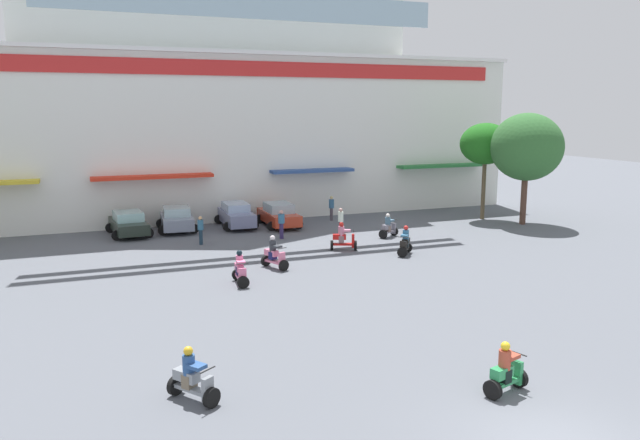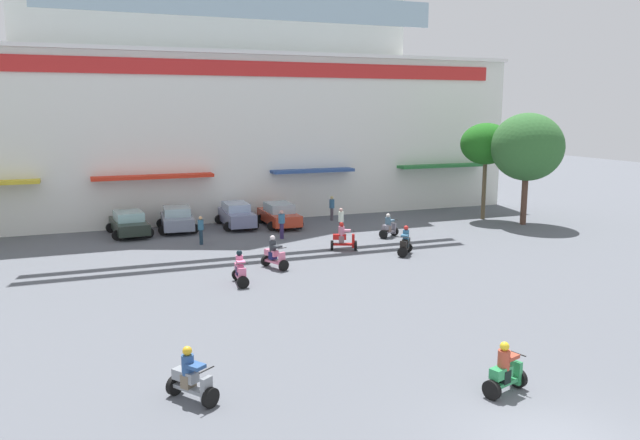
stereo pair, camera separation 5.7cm
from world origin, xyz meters
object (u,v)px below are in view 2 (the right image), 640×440
at_px(plaza_tree_1, 527,147).
at_px(parked_car_2, 236,215).
at_px(scooter_rider_3, 343,238).
at_px(scooter_rider_4, 405,243).
at_px(parked_car_1, 177,219).
at_px(pedestrian_1, 282,223).
at_px(scooter_rider_2, 274,255).
at_px(pedestrian_2, 341,219).
at_px(parked_car_3, 279,215).
at_px(scooter_rider_6, 389,227).
at_px(pedestrian_0, 332,207).
at_px(scooter_rider_0, 240,270).
at_px(scooter_rider_1, 505,372).
at_px(parked_car_0, 129,223).
at_px(pedestrian_4, 201,228).
at_px(scooter_rider_5, 191,379).
at_px(plaza_tree_3, 486,144).

distance_m(plaza_tree_1, parked_car_2, 19.08).
relative_size(parked_car_2, scooter_rider_3, 2.95).
bearing_deg(scooter_rider_4, parked_car_1, 132.97).
relative_size(scooter_rider_4, pedestrian_1, 0.91).
height_order(scooter_rider_2, pedestrian_2, pedestrian_2).
height_order(parked_car_3, scooter_rider_6, parked_car_3).
distance_m(scooter_rider_3, pedestrian_2, 4.13).
distance_m(scooter_rider_4, pedestrian_0, 10.67).
distance_m(scooter_rider_0, pedestrian_1, 9.56).
bearing_deg(pedestrian_1, scooter_rider_1, -91.56).
distance_m(scooter_rider_3, pedestrian_0, 8.96).
distance_m(parked_car_0, scooter_rider_4, 16.54).
height_order(parked_car_1, scooter_rider_1, parked_car_1).
bearing_deg(pedestrian_2, pedestrian_1, 177.26).
relative_size(parked_car_3, scooter_rider_0, 2.98).
relative_size(parked_car_2, parked_car_3, 1.02).
relative_size(scooter_rider_4, pedestrian_4, 0.95).
bearing_deg(pedestrian_2, parked_car_0, 159.48).
height_order(scooter_rider_5, pedestrian_4, pedestrian_4).
xyz_separation_m(plaza_tree_3, parked_car_2, (-16.41, 3.27, -4.30)).
height_order(scooter_rider_3, scooter_rider_5, scooter_rider_3).
xyz_separation_m(parked_car_2, scooter_rider_2, (-0.82, -10.93, -0.13)).
relative_size(scooter_rider_1, scooter_rider_5, 1.00).
bearing_deg(scooter_rider_2, parked_car_2, 85.71).
distance_m(scooter_rider_0, scooter_rider_3, 8.02).
bearing_deg(pedestrian_2, parked_car_3, 123.85).
height_order(parked_car_2, pedestrian_4, pedestrian_4).
xyz_separation_m(plaza_tree_1, pedestrian_0, (-11.09, 5.82, -4.06)).
xyz_separation_m(scooter_rider_1, pedestrian_4, (-4.08, 21.21, 0.32)).
bearing_deg(parked_car_3, scooter_rider_5, -112.85).
bearing_deg(plaza_tree_3, parked_car_2, 168.74).
distance_m(scooter_rider_1, scooter_rider_3, 17.31).
height_order(parked_car_3, pedestrian_2, pedestrian_2).
height_order(scooter_rider_4, pedestrian_2, pedestrian_2).
bearing_deg(scooter_rider_4, scooter_rider_5, -136.59).
height_order(plaza_tree_3, parked_car_2, plaza_tree_3).
xyz_separation_m(scooter_rider_4, pedestrian_0, (0.28, 10.66, 0.32)).
distance_m(parked_car_0, scooter_rider_6, 15.40).
bearing_deg(plaza_tree_1, pedestrian_0, 152.32).
xyz_separation_m(parked_car_3, pedestrian_2, (2.63, -3.92, 0.17)).
bearing_deg(scooter_rider_4, pedestrian_0, 88.50).
height_order(scooter_rider_2, pedestrian_1, pedestrian_1).
height_order(scooter_rider_4, pedestrian_4, pedestrian_4).
distance_m(plaza_tree_3, scooter_rider_3, 14.44).
xyz_separation_m(parked_car_3, scooter_rider_3, (1.14, -7.76, -0.12)).
distance_m(pedestrian_1, pedestrian_4, 4.65).
height_order(scooter_rider_5, scooter_rider_6, scooter_rider_5).
bearing_deg(scooter_rider_6, pedestrian_1, 162.67).
xyz_separation_m(parked_car_0, scooter_rider_6, (14.13, -6.11, -0.14)).
distance_m(plaza_tree_3, pedestrian_0, 11.15).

